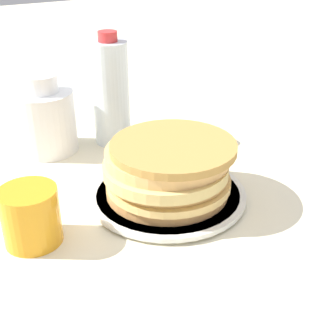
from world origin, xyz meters
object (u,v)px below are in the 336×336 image
at_px(cream_jug, 45,119).
at_px(water_bottle_mid, 111,92).
at_px(juice_glass, 30,215).
at_px(pancake_stack, 168,168).
at_px(plate, 168,195).

relative_size(cream_jug, water_bottle_mid, 0.69).
height_order(juice_glass, water_bottle_mid, water_bottle_mid).
bearing_deg(cream_jug, pancake_stack, -157.30).
bearing_deg(juice_glass, water_bottle_mid, -42.37).
xyz_separation_m(pancake_stack, water_bottle_mid, (0.24, -0.01, 0.04)).
relative_size(plate, cream_jug, 1.66).
bearing_deg(water_bottle_mid, plate, 177.16).
distance_m(plate, pancake_stack, 0.05).
relative_size(pancake_stack, water_bottle_mid, 0.95).
relative_size(juice_glass, cream_jug, 0.54).
bearing_deg(water_bottle_mid, pancake_stack, 177.01).
bearing_deg(plate, water_bottle_mid, -2.84).
xyz_separation_m(plate, juice_glass, (-0.00, 0.21, 0.03)).
bearing_deg(juice_glass, plate, -89.34).
bearing_deg(pancake_stack, juice_glass, 90.74).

